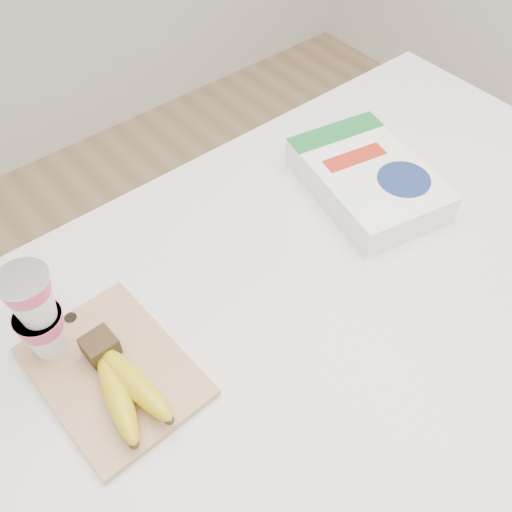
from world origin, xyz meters
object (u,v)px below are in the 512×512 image
(cutting_board, at_px, (113,371))
(cereal_box, at_px, (367,179))
(table, at_px, (321,425))
(yogurt_stack, at_px, (37,313))
(bananas, at_px, (122,383))

(cutting_board, relative_size, cereal_box, 0.82)
(table, relative_size, yogurt_stack, 7.88)
(table, xyz_separation_m, yogurt_stack, (-0.43, 0.21, 0.62))
(table, distance_m, yogurt_stack, 0.79)
(cutting_board, distance_m, bananas, 0.05)
(table, height_order, cereal_box, cereal_box)
(yogurt_stack, bearing_deg, cereal_box, -4.63)
(table, distance_m, bananas, 0.68)
(table, distance_m, cutting_board, 0.66)
(cutting_board, relative_size, yogurt_stack, 1.56)
(bananas, bearing_deg, cutting_board, 85.26)
(table, bearing_deg, bananas, 168.20)
(cutting_board, bearing_deg, yogurt_stack, 117.03)
(table, distance_m, cereal_box, 0.61)
(cereal_box, bearing_deg, yogurt_stack, -172.47)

